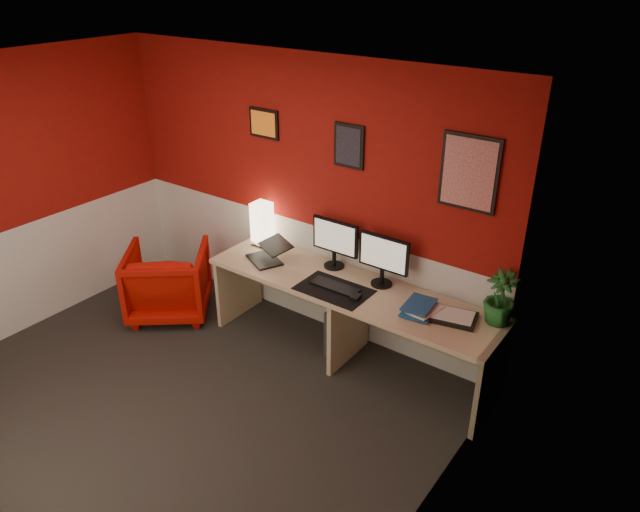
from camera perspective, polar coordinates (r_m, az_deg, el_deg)
The scene contains 25 objects.
ground at distance 4.92m, azimuth -14.46°, elevation -14.35°, with size 4.00×3.50×0.01m, color black.
ceiling at distance 3.82m, azimuth -18.86°, elevation 15.31°, with size 4.00×3.50×0.01m, color white.
wall_back at distance 5.35m, azimuth -1.81°, elevation 5.77°, with size 4.00×0.01×2.50m, color #9A140D.
wall_right at distance 3.11m, azimuth 8.16°, elevation -11.80°, with size 0.01×3.50×2.50m, color #9A140D.
wainscot_back at distance 5.66m, azimuth -1.74°, elevation -1.35°, with size 4.00×0.01×1.00m, color silver.
wainscot_left at distance 6.12m, azimuth -27.35°, elevation -2.31°, with size 0.01×3.50×1.00m, color silver.
wainscot_right at distance 3.62m, azimuth 7.27°, elevation -21.07°, with size 0.01×3.50×1.00m, color silver.
desk at distance 5.12m, azimuth 2.75°, elevation -6.49°, with size 2.60×0.65×0.73m, color tan.
shoji_lamp at distance 5.57m, azimuth -5.56°, elevation 2.98°, with size 0.16×0.16×0.40m, color #FFE5B2.
laptop at distance 5.30m, azimuth -5.40°, elevation 0.60°, with size 0.33×0.23×0.22m, color black.
monitor_left at distance 5.10m, azimuth 1.39°, elevation 1.88°, with size 0.45×0.06×0.58m, color black.
monitor_right at distance 4.84m, azimuth 6.06°, elevation 0.27°, with size 0.45×0.06×0.58m, color black.
desk_mat at distance 4.87m, azimuth 1.35°, elevation -3.25°, with size 0.60×0.38×0.01m, color black.
keyboard at distance 4.89m, azimuth 1.44°, elevation -2.94°, with size 0.42×0.14×0.02m, color black.
mouse at distance 4.74m, azimuth 3.45°, elevation -3.95°, with size 0.06×0.10×0.03m, color black.
book_bottom at distance 4.67m, azimuth 8.21°, elevation -4.81°, with size 0.23×0.31×0.03m, color #1D4D85.
book_middle at distance 4.66m, azimuth 8.95°, elevation -4.59°, with size 0.20×0.27×0.02m, color silver.
book_top at distance 4.64m, azimuth 8.27°, elevation -4.31°, with size 0.21×0.28×0.03m, color #1D4D85.
zen_tray at distance 4.60m, azimuth 12.61°, elevation -5.74°, with size 0.35×0.25×0.03m, color black.
potted_plant at distance 4.55m, azimuth 16.90°, elevation -3.84°, with size 0.24×0.24×0.42m, color #19591E.
pc_tower at distance 5.32m, azimuth 2.65°, elevation -6.83°, with size 0.20×0.45×0.45m, color #99999E.
armchair at distance 5.96m, azimuth -14.35°, elevation -2.36°, with size 0.74×0.76×0.69m, color #B21006.
art_left at distance 5.39m, azimuth -5.39°, elevation 12.54°, with size 0.32×0.02×0.26m, color orange.
art_center at distance 4.88m, azimuth 2.80°, elevation 10.48°, with size 0.28×0.02×0.36m, color black.
art_right at distance 4.44m, azimuth 14.10°, elevation 7.73°, with size 0.44×0.02×0.56m, color red.
Camera 1 is at (3.05, -2.20, 3.18)m, focal length 33.41 mm.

